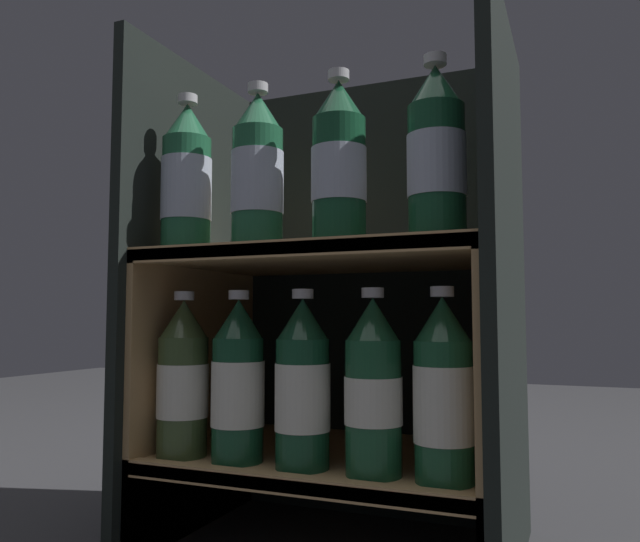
# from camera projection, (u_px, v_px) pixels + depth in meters

# --- Properties ---
(fridge_back_wall) EXTENTS (0.58, 0.02, 0.85)m
(fridge_back_wall) POSITION_uv_depth(u_px,v_px,m) (371.00, 294.00, 1.23)
(fridge_back_wall) COLOR black
(fridge_back_wall) RESTS_ON ground_plane
(fridge_side_left) EXTENTS (0.02, 0.43, 0.85)m
(fridge_side_left) POSITION_uv_depth(u_px,v_px,m) (192.00, 293.00, 1.15)
(fridge_side_left) COLOR black
(fridge_side_left) RESTS_ON ground_plane
(fridge_side_right) EXTENTS (0.02, 0.43, 0.85)m
(fridge_side_right) POSITION_uv_depth(u_px,v_px,m) (507.00, 287.00, 0.94)
(fridge_side_right) COLOR black
(fridge_side_right) RESTS_ON ground_plane
(shelf_lower) EXTENTS (0.54, 0.39, 0.16)m
(shelf_lower) POSITION_uv_depth(u_px,v_px,m) (331.00, 470.00, 1.01)
(shelf_lower) COLOR tan
(shelf_lower) RESTS_ON ground_plane
(shelf_upper) EXTENTS (0.54, 0.39, 0.49)m
(shelf_upper) POSITION_uv_depth(u_px,v_px,m) (332.00, 334.00, 1.03)
(shelf_upper) COLOR tan
(shelf_upper) RESTS_ON ground_plane
(bottle_upper_front_0) EXTENTS (0.08, 0.08, 0.26)m
(bottle_upper_front_0) POSITION_uv_depth(u_px,v_px,m) (186.00, 182.00, 1.02)
(bottle_upper_front_0) COLOR #1E5638
(bottle_upper_front_0) RESTS_ON shelf_upper
(bottle_upper_front_1) EXTENTS (0.08, 0.08, 0.26)m
(bottle_upper_front_1) POSITION_uv_depth(u_px,v_px,m) (257.00, 174.00, 0.97)
(bottle_upper_front_1) COLOR #1E5638
(bottle_upper_front_1) RESTS_ON shelf_upper
(bottle_upper_front_2) EXTENTS (0.08, 0.08, 0.26)m
(bottle_upper_front_2) POSITION_uv_depth(u_px,v_px,m) (339.00, 166.00, 0.92)
(bottle_upper_front_2) COLOR #144228
(bottle_upper_front_2) RESTS_ON shelf_upper
(bottle_upper_front_3) EXTENTS (0.08, 0.08, 0.26)m
(bottle_upper_front_3) POSITION_uv_depth(u_px,v_px,m) (436.00, 156.00, 0.87)
(bottle_upper_front_3) COLOR #144228
(bottle_upper_front_3) RESTS_ON shelf_upper
(bottle_lower_front_0) EXTENTS (0.08, 0.08, 0.26)m
(bottle_lower_front_0) POSITION_uv_depth(u_px,v_px,m) (183.00, 381.00, 1.00)
(bottle_lower_front_0) COLOR #384C28
(bottle_lower_front_0) RESTS_ON shelf_lower
(bottle_lower_front_1) EXTENTS (0.08, 0.08, 0.26)m
(bottle_lower_front_1) POSITION_uv_depth(u_px,v_px,m) (238.00, 384.00, 0.96)
(bottle_lower_front_1) COLOR #144228
(bottle_lower_front_1) RESTS_ON shelf_lower
(bottle_lower_front_2) EXTENTS (0.08, 0.08, 0.26)m
(bottle_lower_front_2) POSITION_uv_depth(u_px,v_px,m) (304.00, 387.00, 0.92)
(bottle_lower_front_2) COLOR #144228
(bottle_lower_front_2) RESTS_ON shelf_lower
(bottle_lower_front_3) EXTENTS (0.08, 0.08, 0.26)m
(bottle_lower_front_3) POSITION_uv_depth(u_px,v_px,m) (373.00, 390.00, 0.88)
(bottle_lower_front_3) COLOR #194C2D
(bottle_lower_front_3) RESTS_ON shelf_lower
(bottle_lower_front_4) EXTENTS (0.08, 0.08, 0.26)m
(bottle_lower_front_4) POSITION_uv_depth(u_px,v_px,m) (444.00, 394.00, 0.84)
(bottle_lower_front_4) COLOR #194C2D
(bottle_lower_front_4) RESTS_ON shelf_lower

